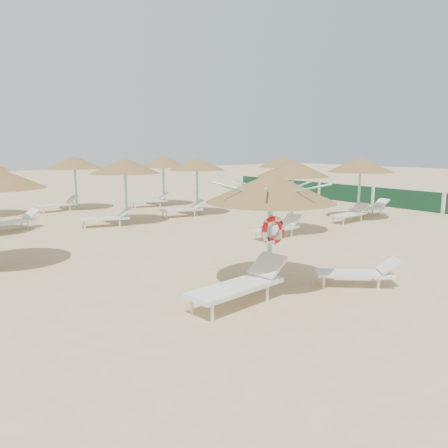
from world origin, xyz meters
TOP-DOWN VIEW (x-y plane):
  - ground at (0.00, 0.00)m, footprint 120.00×120.00m
  - main_palapa at (-0.17, 0.24)m, footprint 2.88×2.88m
  - lounger_main_a at (-1.37, -0.30)m, footprint 2.42×1.08m
  - lounger_main_b at (1.52, -0.93)m, footprint 1.77×1.56m
  - palapa_field at (1.73, 10.55)m, footprint 18.82×13.90m
  - windbreak_fence at (14.00, 9.96)m, footprint 0.08×19.84m

SIDE VIEW (x-z plane):
  - ground at x=0.00m, z-range 0.00..0.00m
  - lounger_main_b at x=1.52m, z-range -0.02..0.65m
  - lounger_main_a at x=-1.37m, z-range -0.02..0.83m
  - windbreak_fence at x=14.00m, z-range -0.05..1.05m
  - main_palapa at x=-0.17m, z-range 0.95..3.53m
  - palapa_field at x=1.73m, z-range 0.97..3.69m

